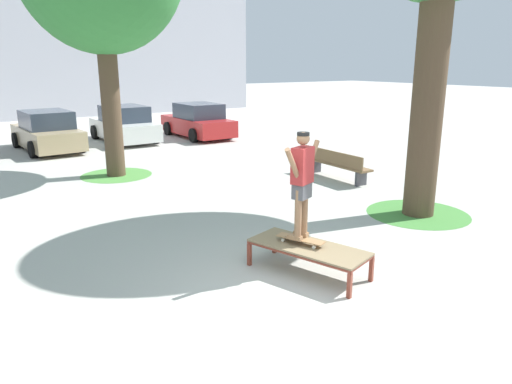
# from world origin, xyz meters

# --- Properties ---
(ground_plane) EXTENTS (120.00, 120.00, 0.00)m
(ground_plane) POSITION_xyz_m (0.00, 0.00, 0.00)
(ground_plane) COLOR #B7B5AD
(skate_box) EXTENTS (1.31, 2.04, 0.46)m
(skate_box) POSITION_xyz_m (0.61, 0.51, 0.41)
(skate_box) COLOR brown
(skate_box) RESTS_ON ground
(skateboard) EXTENTS (0.49, 0.82, 0.09)m
(skateboard) POSITION_xyz_m (0.57, 0.66, 0.54)
(skateboard) COLOR #9E754C
(skateboard) RESTS_ON skate_box
(skater) EXTENTS (0.95, 0.45, 1.69)m
(skater) POSITION_xyz_m (0.57, 0.66, 1.53)
(skater) COLOR #8E6647
(skater) RESTS_ON skateboard
(grass_patch_near_right) EXTENTS (2.23, 2.23, 0.01)m
(grass_patch_near_right) POSITION_xyz_m (4.62, 1.57, 0.00)
(grass_patch_near_right) COLOR #47893D
(grass_patch_near_right) RESTS_ON ground
(grass_patch_mid_back) EXTENTS (2.07, 2.07, 0.01)m
(grass_patch_mid_back) POSITION_xyz_m (0.23, 8.98, 0.00)
(grass_patch_mid_back) COLOR #519342
(grass_patch_mid_back) RESTS_ON ground
(car_tan) EXTENTS (2.14, 4.31, 1.50)m
(car_tan) POSITION_xyz_m (-0.59, 14.55, 0.69)
(car_tan) COLOR tan
(car_tan) RESTS_ON ground
(car_white) EXTENTS (1.98, 4.23, 1.50)m
(car_white) POSITION_xyz_m (2.55, 15.04, 0.69)
(car_white) COLOR silver
(car_white) RESTS_ON ground
(car_red) EXTENTS (1.95, 4.22, 1.50)m
(car_red) POSITION_xyz_m (5.69, 14.41, 0.69)
(car_red) COLOR red
(car_red) RESTS_ON ground
(park_bench) EXTENTS (0.47, 2.41, 0.83)m
(park_bench) POSITION_xyz_m (5.36, 5.04, 0.45)
(park_bench) COLOR brown
(park_bench) RESTS_ON ground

